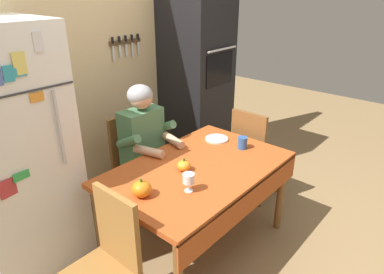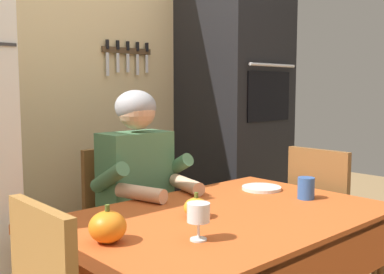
% 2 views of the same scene
% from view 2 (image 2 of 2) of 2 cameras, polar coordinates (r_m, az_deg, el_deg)
% --- Properties ---
extents(back_wall_assembly, '(3.70, 0.13, 2.60)m').
position_cam_2_polar(back_wall_assembly, '(2.87, -13.83, 6.86)').
color(back_wall_assembly, '#D1B784').
rests_on(back_wall_assembly, ground).
extents(wall_oven, '(0.60, 0.64, 2.10)m').
position_cam_2_polar(wall_oven, '(3.22, 5.26, 2.46)').
color(wall_oven, black).
rests_on(wall_oven, ground).
extents(dining_table, '(1.40, 0.90, 0.74)m').
position_cam_2_polar(dining_table, '(1.91, 4.31, -12.13)').
color(dining_table, brown).
rests_on(dining_table, ground).
extents(chair_behind_person, '(0.40, 0.40, 0.93)m').
position_cam_2_polar(chair_behind_person, '(2.55, -8.55, -10.86)').
color(chair_behind_person, brown).
rests_on(chair_behind_person, ground).
extents(seated_person, '(0.47, 0.55, 1.25)m').
position_cam_2_polar(seated_person, '(2.35, -6.06, -6.65)').
color(seated_person, '#38384C').
rests_on(seated_person, ground).
extents(chair_right_side, '(0.40, 0.40, 0.93)m').
position_cam_2_polar(chair_right_side, '(2.70, 16.39, -10.14)').
color(chair_right_side, brown).
rests_on(chair_right_side, ground).
extents(coffee_mug, '(0.11, 0.08, 0.10)m').
position_cam_2_polar(coffee_mug, '(2.21, 14.04, -6.19)').
color(coffee_mug, '#2D569E').
rests_on(coffee_mug, dining_table).
extents(wine_glass, '(0.08, 0.08, 0.13)m').
position_cam_2_polar(wine_glass, '(1.57, 0.81, -9.55)').
color(wine_glass, white).
rests_on(wine_glass, dining_table).
extents(pumpkin_large, '(0.13, 0.13, 0.13)m').
position_cam_2_polar(pumpkin_large, '(1.58, -10.46, -10.94)').
color(pumpkin_large, orange).
rests_on(pumpkin_large, dining_table).
extents(pumpkin_medium, '(0.10, 0.10, 0.10)m').
position_cam_2_polar(pumpkin_medium, '(1.84, 0.53, -8.78)').
color(pumpkin_medium, orange).
rests_on(pumpkin_medium, dining_table).
extents(serving_tray, '(0.20, 0.20, 0.02)m').
position_cam_2_polar(serving_tray, '(2.37, 8.65, -6.31)').
color(serving_tray, silver).
rests_on(serving_tray, dining_table).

